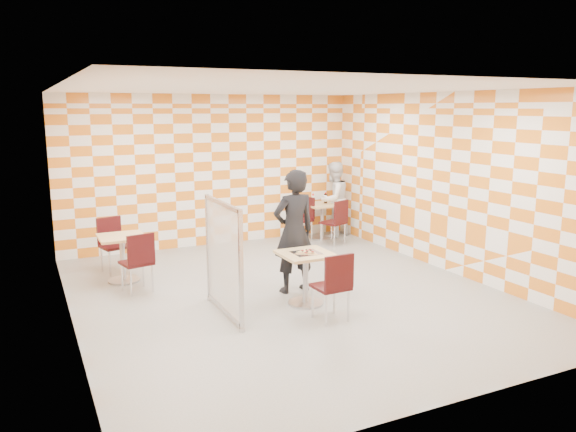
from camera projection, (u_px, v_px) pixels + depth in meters
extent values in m
plane|color=#979792|center=(288.00, 294.00, 8.37)|extent=(7.00, 7.00, 0.00)
plane|color=white|center=(288.00, 89.00, 7.80)|extent=(7.00, 7.00, 0.00)
plane|color=white|center=(212.00, 171.00, 11.18)|extent=(6.00, 0.00, 6.00)
plane|color=white|center=(65.00, 212.00, 6.81)|extent=(0.00, 7.00, 7.00)
plane|color=white|center=(450.00, 183.00, 9.35)|extent=(0.00, 7.00, 7.00)
cube|color=tan|center=(306.00, 254.00, 7.82)|extent=(0.70, 0.70, 0.04)
cylinder|color=#A5A5AA|center=(306.00, 279.00, 7.89)|extent=(0.08, 0.08, 0.70)
cylinder|color=#A5A5AA|center=(305.00, 303.00, 7.96)|extent=(0.50, 0.50, 0.03)
cube|color=tan|center=(322.00, 205.00, 11.83)|extent=(0.70, 0.70, 0.04)
cylinder|color=#A5A5AA|center=(322.00, 221.00, 11.89)|extent=(0.08, 0.08, 0.70)
cylinder|color=#A5A5AA|center=(322.00, 238.00, 11.96)|extent=(0.50, 0.50, 0.03)
cube|color=tan|center=(122.00, 237.00, 8.87)|extent=(0.70, 0.70, 0.04)
cylinder|color=#A5A5AA|center=(123.00, 259.00, 8.94)|extent=(0.08, 0.08, 0.70)
cylinder|color=#A5A5AA|center=(124.00, 280.00, 9.00)|extent=(0.50, 0.50, 0.03)
cube|color=#350A0B|center=(331.00, 287.00, 7.29)|extent=(0.44, 0.44, 0.04)
cube|color=#350A0B|center=(339.00, 272.00, 7.07)|extent=(0.42, 0.06, 0.45)
cylinder|color=silver|center=(334.00, 298.00, 7.56)|extent=(0.03, 0.03, 0.43)
cylinder|color=silver|center=(312.00, 302.00, 7.40)|extent=(0.03, 0.03, 0.43)
cylinder|color=silver|center=(348.00, 306.00, 7.27)|extent=(0.03, 0.03, 0.43)
cylinder|color=silver|center=(326.00, 310.00, 7.11)|extent=(0.03, 0.03, 0.43)
cube|color=#350A0B|center=(333.00, 223.00, 11.35)|extent=(0.55, 0.55, 0.04)
cube|color=#350A0B|center=(341.00, 212.00, 11.16)|extent=(0.40, 0.19, 0.45)
cylinder|color=silver|center=(331.00, 231.00, 11.63)|extent=(0.03, 0.03, 0.43)
cylinder|color=silver|center=(321.00, 234.00, 11.38)|extent=(0.03, 0.03, 0.43)
cylinder|color=silver|center=(345.00, 234.00, 11.40)|extent=(0.03, 0.03, 0.43)
cylinder|color=silver|center=(334.00, 237.00, 11.15)|extent=(0.03, 0.03, 0.43)
cube|color=#350A0B|center=(300.00, 220.00, 11.60)|extent=(0.50, 0.50, 0.04)
cube|color=#350A0B|center=(308.00, 207.00, 11.67)|extent=(0.12, 0.42, 0.45)
cylinder|color=silver|center=(289.00, 231.00, 11.67)|extent=(0.03, 0.03, 0.43)
cylinder|color=silver|center=(299.00, 234.00, 11.41)|extent=(0.03, 0.03, 0.43)
cylinder|color=silver|center=(301.00, 229.00, 11.88)|extent=(0.03, 0.03, 0.43)
cylinder|color=silver|center=(312.00, 232.00, 11.61)|extent=(0.03, 0.03, 0.43)
cube|color=#350A0B|center=(136.00, 263.00, 8.42)|extent=(0.50, 0.50, 0.04)
cube|color=#350A0B|center=(141.00, 249.00, 8.21)|extent=(0.42, 0.13, 0.45)
cylinder|color=silver|center=(143.00, 273.00, 8.69)|extent=(0.03, 0.03, 0.43)
cylinder|color=silver|center=(122.00, 277.00, 8.49)|extent=(0.03, 0.03, 0.43)
cylinder|color=silver|center=(153.00, 278.00, 8.43)|extent=(0.03, 0.03, 0.43)
cylinder|color=silver|center=(131.00, 283.00, 8.23)|extent=(0.03, 0.03, 0.43)
cube|color=#350A0B|center=(115.00, 246.00, 9.41)|extent=(0.51, 0.51, 0.04)
cube|color=#350A0B|center=(109.00, 230.00, 9.51)|extent=(0.42, 0.14, 0.45)
cylinder|color=silver|center=(110.00, 264.00, 9.22)|extent=(0.03, 0.03, 0.43)
cylinder|color=silver|center=(129.00, 260.00, 9.43)|extent=(0.03, 0.03, 0.43)
cylinder|color=silver|center=(102.00, 260.00, 9.47)|extent=(0.03, 0.03, 0.43)
cylinder|color=silver|center=(121.00, 256.00, 9.69)|extent=(0.03, 0.03, 0.43)
cube|color=white|center=(223.00, 257.00, 7.40)|extent=(0.02, 1.30, 1.40)
cube|color=#B2B2B7|center=(222.00, 203.00, 7.26)|extent=(0.05, 1.30, 0.05)
cube|color=#B2B2B7|center=(225.00, 309.00, 7.54)|extent=(0.05, 1.30, 0.05)
cube|color=#B2B2B7|center=(241.00, 270.00, 6.82)|extent=(0.05, 0.05, 1.50)
cylinder|color=#B2B2B7|center=(242.00, 330.00, 6.97)|extent=(0.08, 0.08, 0.05)
cube|color=#B2B2B7|center=(208.00, 246.00, 7.98)|extent=(0.05, 0.05, 1.50)
cylinder|color=#B2B2B7|center=(210.00, 298.00, 8.12)|extent=(0.08, 0.08, 0.05)
imported|color=black|center=(294.00, 231.00, 8.35)|extent=(0.70, 0.48, 1.85)
imported|color=white|center=(334.00, 200.00, 12.00)|extent=(0.94, 0.84, 1.61)
cube|color=silver|center=(306.00, 253.00, 7.80)|extent=(0.38, 0.34, 0.01)
cone|color=tan|center=(306.00, 252.00, 7.80)|extent=(0.40, 0.40, 0.02)
cone|color=#F2D88C|center=(306.00, 251.00, 7.81)|extent=(0.33, 0.33, 0.01)
cylinder|color=maroon|center=(306.00, 253.00, 7.68)|extent=(0.04, 0.04, 0.01)
cylinder|color=maroon|center=(313.00, 251.00, 7.74)|extent=(0.04, 0.04, 0.01)
cylinder|color=maroon|center=(307.00, 251.00, 7.78)|extent=(0.04, 0.04, 0.01)
cylinder|color=maroon|center=(302.00, 250.00, 7.80)|extent=(0.04, 0.04, 0.01)
cylinder|color=maroon|center=(310.00, 250.00, 7.83)|extent=(0.04, 0.04, 0.01)
torus|color=black|center=(311.00, 250.00, 7.79)|extent=(0.03, 0.03, 0.01)
torus|color=black|center=(307.00, 251.00, 7.73)|extent=(0.03, 0.03, 0.01)
torus|color=black|center=(306.00, 249.00, 7.84)|extent=(0.03, 0.03, 0.01)
torus|color=black|center=(303.00, 251.00, 7.75)|extent=(0.03, 0.03, 0.01)
cylinder|color=white|center=(313.00, 199.00, 11.88)|extent=(0.06, 0.06, 0.16)
cylinder|color=red|center=(313.00, 195.00, 11.86)|extent=(0.04, 0.04, 0.04)
cylinder|color=black|center=(326.00, 199.00, 11.86)|extent=(0.07, 0.07, 0.20)
cylinder|color=red|center=(326.00, 193.00, 11.83)|extent=(0.03, 0.03, 0.03)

